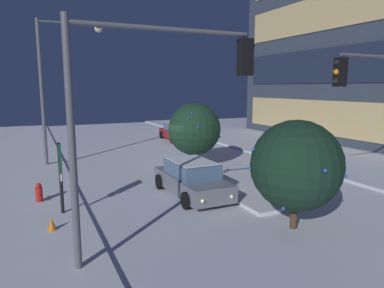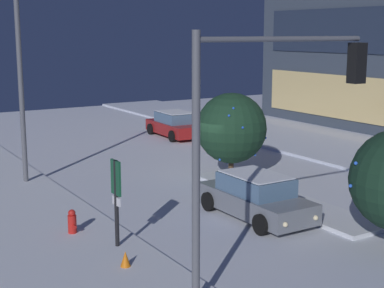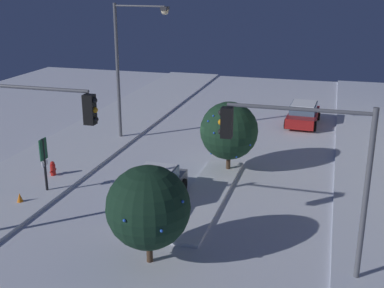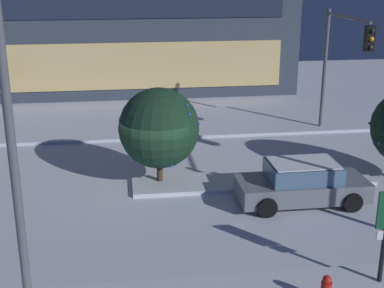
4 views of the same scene
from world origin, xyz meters
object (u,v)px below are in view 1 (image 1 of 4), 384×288
at_px(car_near, 192,179).
at_px(construction_cone, 52,226).
at_px(traffic_light_corner_near_right, 154,95).
at_px(parking_info_sign, 60,170).
at_px(decorated_tree_left_of_median, 296,166).
at_px(car_far, 177,132).
at_px(decorated_tree_median, 194,129).
at_px(fire_hydrant, 39,194).
at_px(street_lamp_arched, 59,73).

relative_size(car_near, construction_cone, 8.19).
height_order(traffic_light_corner_near_right, parking_info_sign, traffic_light_corner_near_right).
xyz_separation_m(car_near, decorated_tree_left_of_median, (4.56, 1.51, 1.36)).
bearing_deg(parking_info_sign, construction_cone, -107.04).
height_order(car_far, decorated_tree_median, decorated_tree_median).
xyz_separation_m(car_near, decorated_tree_median, (-4.67, 2.32, 1.46)).
bearing_deg(decorated_tree_left_of_median, fire_hydrant, -128.75).
height_order(street_lamp_arched, decorated_tree_left_of_median, street_lamp_arched).
bearing_deg(decorated_tree_left_of_median, car_near, -161.66).
bearing_deg(car_far, car_near, 162.39).
height_order(parking_info_sign, decorated_tree_median, decorated_tree_median).
xyz_separation_m(parking_info_sign, construction_cone, (1.46, -0.44, -1.39)).
height_order(parking_info_sign, construction_cone, parking_info_sign).
height_order(decorated_tree_left_of_median, construction_cone, decorated_tree_left_of_median).
bearing_deg(construction_cone, traffic_light_corner_near_right, 42.20).
distance_m(street_lamp_arched, decorated_tree_left_of_median, 14.40).
bearing_deg(decorated_tree_left_of_median, construction_cone, -111.16).
distance_m(car_far, fire_hydrant, 17.44).
distance_m(parking_info_sign, decorated_tree_left_of_median, 7.89).
distance_m(car_near, street_lamp_arched, 10.35).
bearing_deg(car_near, decorated_tree_left_of_median, 18.01).
relative_size(street_lamp_arched, decorated_tree_left_of_median, 2.32).
bearing_deg(construction_cone, decorated_tree_left_of_median, 68.84).
distance_m(decorated_tree_median, decorated_tree_left_of_median, 9.27).
bearing_deg(fire_hydrant, car_near, 76.98).
bearing_deg(traffic_light_corner_near_right, car_far, 66.13).
relative_size(car_far, construction_cone, 8.21).
distance_m(decorated_tree_left_of_median, construction_cone, 7.82).
xyz_separation_m(car_far, decorated_tree_left_of_median, (19.25, -3.87, 1.36)).
distance_m(car_far, traffic_light_corner_near_right, 21.32).
relative_size(street_lamp_arched, fire_hydrant, 9.37).
bearing_deg(car_far, parking_info_sign, 147.51).
xyz_separation_m(traffic_light_corner_near_right, street_lamp_arched, (-12.71, -1.24, 0.99)).
bearing_deg(street_lamp_arched, decorated_tree_median, -21.97).
bearing_deg(fire_hydrant, construction_cone, 4.84).
height_order(car_far, decorated_tree_left_of_median, decorated_tree_left_of_median).
bearing_deg(decorated_tree_median, decorated_tree_left_of_median, -5.02).
bearing_deg(fire_hydrant, street_lamp_arched, 167.71).
height_order(car_far, parking_info_sign, parking_info_sign).
bearing_deg(fire_hydrant, parking_info_sign, 22.47).
xyz_separation_m(fire_hydrant, decorated_tree_left_of_median, (5.91, 7.37, 1.65)).
bearing_deg(parking_info_sign, decorated_tree_left_of_median, -32.73).
height_order(car_near, car_far, same).
relative_size(car_far, decorated_tree_median, 1.24).
height_order(traffic_light_corner_near_right, street_lamp_arched, street_lamp_arched).
height_order(street_lamp_arched, construction_cone, street_lamp_arched).
distance_m(car_near, decorated_tree_left_of_median, 4.99).
relative_size(street_lamp_arched, decorated_tree_median, 2.24).
bearing_deg(car_near, decorated_tree_median, 153.24).
bearing_deg(street_lamp_arched, car_near, -56.17).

